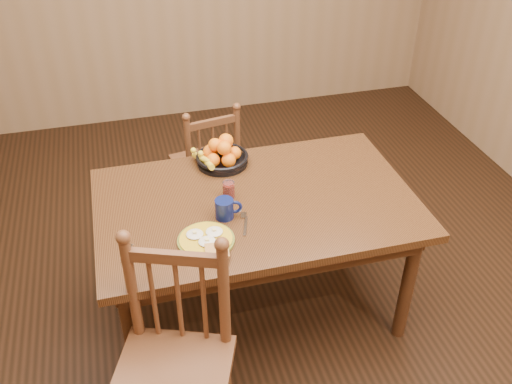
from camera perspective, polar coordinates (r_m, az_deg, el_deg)
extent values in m
cube|color=black|center=(3.37, 0.00, -11.24)|extent=(4.50, 5.00, 0.01)
cube|color=black|center=(2.88, 0.00, -1.18)|extent=(1.60, 1.00, 0.04)
cube|color=#311A0D|center=(3.26, -1.89, 2.04)|extent=(1.40, 0.04, 0.10)
cube|color=#311A0D|center=(2.62, 2.37, -7.74)|extent=(1.40, 0.04, 0.10)
cube|color=#311A0D|center=(3.15, 12.75, -0.22)|extent=(0.04, 0.84, 0.10)
cube|color=#311A0D|center=(2.87, -14.09, -4.49)|extent=(0.04, 0.84, 0.10)
cylinder|color=#311A0D|center=(2.79, -12.29, -14.38)|extent=(0.07, 0.07, 0.70)
cylinder|color=#311A0D|center=(3.07, 14.89, -9.09)|extent=(0.07, 0.07, 0.70)
cylinder|color=#311A0D|center=(3.37, -13.41, -4.18)|extent=(0.07, 0.07, 0.70)
cylinder|color=#311A0D|center=(3.61, 9.16, -0.62)|extent=(0.07, 0.07, 0.70)
cube|color=#4D2F17|center=(3.81, -5.06, 2.81)|extent=(0.45, 0.44, 0.04)
cylinder|color=#4D2F17|center=(4.09, -3.55, 1.87)|extent=(0.03, 0.03, 0.39)
cylinder|color=#4D2F17|center=(4.01, -7.83, 0.79)|extent=(0.03, 0.03, 0.39)
cylinder|color=#4D2F17|center=(3.86, -1.86, -0.39)|extent=(0.03, 0.03, 0.39)
cylinder|color=#4D2F17|center=(3.77, -6.37, -1.58)|extent=(0.03, 0.03, 0.39)
cylinder|color=#4D2F17|center=(3.60, -1.88, 5.20)|extent=(0.04, 0.04, 0.47)
cylinder|color=#4D2F17|center=(3.51, -6.74, 4.06)|extent=(0.04, 0.04, 0.47)
cylinder|color=#4D2F17|center=(3.58, -4.25, 4.03)|extent=(0.02, 0.02, 0.36)
cube|color=#4D2F17|center=(3.47, -4.40, 6.93)|extent=(0.32, 0.08, 0.04)
cube|color=#4D2F17|center=(2.47, -8.37, -17.80)|extent=(0.60, 0.59, 0.04)
cylinder|color=#4D2F17|center=(2.81, -11.02, -17.45)|extent=(0.04, 0.04, 0.46)
cylinder|color=#4D2F17|center=(2.75, -2.91, -18.43)|extent=(0.04, 0.04, 0.46)
cylinder|color=#4D2F17|center=(2.44, -12.28, -9.47)|extent=(0.05, 0.05, 0.55)
cylinder|color=#4D2F17|center=(2.36, -3.21, -10.39)|extent=(0.05, 0.05, 0.55)
cylinder|color=#4D2F17|center=(2.43, -7.72, -10.84)|extent=(0.02, 0.02, 0.43)
cube|color=#4D2F17|center=(2.26, -8.21, -6.52)|extent=(0.37, 0.17, 0.05)
cylinder|color=#59601E|center=(2.62, -5.02, -4.83)|extent=(0.26, 0.26, 0.01)
cylinder|color=gold|center=(2.62, -5.03, -4.72)|extent=(0.24, 0.24, 0.01)
ellipsoid|color=silver|center=(2.63, -6.14, -4.21)|extent=(0.08, 0.08, 0.01)
cube|color=#F2E08C|center=(2.63, -6.16, -4.03)|extent=(0.02, 0.02, 0.01)
ellipsoid|color=silver|center=(2.64, -4.20, -3.97)|extent=(0.08, 0.08, 0.01)
cube|color=#F2E08C|center=(2.63, -4.21, -3.79)|extent=(0.02, 0.02, 0.01)
ellipsoid|color=silver|center=(2.59, -4.91, -4.94)|extent=(0.08, 0.08, 0.01)
cube|color=#F2E08C|center=(2.58, -4.93, -4.76)|extent=(0.02, 0.02, 0.01)
cube|color=brown|center=(2.54, -3.93, -5.88)|extent=(0.12, 0.11, 0.01)
cube|color=silver|center=(2.70, -1.06, -3.44)|extent=(0.06, 0.14, 0.00)
cube|color=silver|center=(2.76, -1.24, -2.33)|extent=(0.04, 0.05, 0.00)
cube|color=silver|center=(2.61, -12.78, -5.98)|extent=(0.06, 0.11, 0.00)
ellipsoid|color=silver|center=(2.67, -13.22, -4.98)|extent=(0.03, 0.04, 0.01)
cylinder|color=#0B133F|center=(2.73, -3.18, -1.68)|extent=(0.09, 0.09, 0.10)
torus|color=#0B133F|center=(2.74, -2.12, -1.52)|extent=(0.07, 0.03, 0.07)
cylinder|color=black|center=(2.71, -3.22, -0.90)|extent=(0.08, 0.08, 0.00)
cylinder|color=silver|center=(2.87, -2.75, 0.23)|extent=(0.06, 0.06, 0.09)
cylinder|color=maroon|center=(2.87, -2.74, 0.12)|extent=(0.05, 0.05, 0.07)
cylinder|color=black|center=(3.15, -3.38, 3.01)|extent=(0.28, 0.28, 0.02)
torus|color=black|center=(3.14, -3.40, 3.55)|extent=(0.29, 0.29, 0.02)
cylinder|color=black|center=(3.16, -3.38, 2.89)|extent=(0.10, 0.10, 0.01)
sphere|color=orange|center=(3.14, -2.16, 3.92)|extent=(0.07, 0.07, 0.07)
sphere|color=orange|center=(3.19, -3.28, 4.43)|extent=(0.08, 0.08, 0.08)
sphere|color=orange|center=(3.15, -4.58, 4.04)|extent=(0.08, 0.08, 0.08)
sphere|color=orange|center=(3.09, -4.29, 3.21)|extent=(0.07, 0.07, 0.07)
sphere|color=orange|center=(3.08, -2.75, 3.20)|extent=(0.08, 0.08, 0.08)
sphere|color=orange|center=(3.13, -3.03, 5.13)|extent=(0.08, 0.08, 0.08)
sphere|color=orange|center=(3.10, -4.12, 4.72)|extent=(0.07, 0.07, 0.07)
sphere|color=orange|center=(3.06, -3.20, 4.40)|extent=(0.08, 0.08, 0.08)
cylinder|color=yellow|center=(3.09, -4.88, 2.95)|extent=(0.10, 0.17, 0.07)
cylinder|color=yellow|center=(3.13, -5.41, 3.37)|extent=(0.14, 0.15, 0.07)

